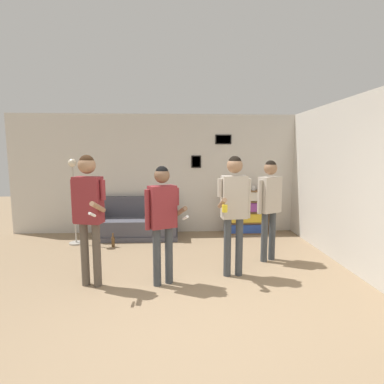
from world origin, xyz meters
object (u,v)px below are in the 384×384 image
at_px(person_watcher_holding_cup, 234,202).
at_px(bottle_on_floor, 113,242).
at_px(person_spectator_near_bookshelf, 270,200).
at_px(drinking_cup, 253,188).
at_px(person_player_foreground_left, 88,206).
at_px(couch, 138,224).
at_px(floor_lamp, 74,194).
at_px(person_player_foreground_center, 162,213).
at_px(bookshelf, 247,212).

bearing_deg(person_watcher_holding_cup, bottle_on_floor, 144.69).
bearing_deg(person_spectator_near_bookshelf, person_watcher_holding_cup, -139.84).
relative_size(person_spectator_near_bookshelf, bottle_on_floor, 6.12).
bearing_deg(drinking_cup, person_player_foreground_left, -137.96).
distance_m(couch, bottle_on_floor, 0.83).
bearing_deg(bottle_on_floor, floor_lamp, 162.83).
height_order(couch, drinking_cup, drinking_cup).
bearing_deg(person_player_foreground_center, person_player_foreground_left, 179.74).
bearing_deg(person_spectator_near_bookshelf, drinking_cup, 84.14).
xyz_separation_m(couch, person_player_foreground_center, (0.66, -2.44, 0.73)).
bearing_deg(person_player_foreground_left, person_spectator_near_bookshelf, 17.26).
height_order(person_player_foreground_center, bottle_on_floor, person_player_foreground_center).
relative_size(person_spectator_near_bookshelf, drinking_cup, 16.31).
relative_size(couch, person_player_foreground_left, 0.96).
bearing_deg(couch, person_watcher_holding_cup, -52.23).
bearing_deg(drinking_cup, person_watcher_holding_cup, -110.61).
height_order(person_player_foreground_center, person_spectator_near_bookshelf, person_spectator_near_bookshelf).
relative_size(floor_lamp, person_player_foreground_center, 1.04).
height_order(person_watcher_holding_cup, drinking_cup, person_watcher_holding_cup).
relative_size(couch, person_player_foreground_center, 1.04).
bearing_deg(bookshelf, person_player_foreground_center, -124.34).
bearing_deg(person_player_foreground_left, bookshelf, 43.31).
height_order(person_spectator_near_bookshelf, bottle_on_floor, person_spectator_near_bookshelf).
xyz_separation_m(person_player_foreground_center, person_watcher_holding_cup, (1.03, 0.25, 0.10)).
xyz_separation_m(couch, person_watcher_holding_cup, (1.69, -2.19, 0.83)).
relative_size(person_player_foreground_left, bottle_on_floor, 6.47).
xyz_separation_m(bookshelf, person_spectator_near_bookshelf, (-0.06, -1.78, 0.56)).
relative_size(bookshelf, drinking_cup, 9.44).
xyz_separation_m(couch, person_spectator_near_bookshelf, (2.41, -1.58, 0.77)).
xyz_separation_m(bookshelf, person_watcher_holding_cup, (-0.77, -2.39, 0.62)).
xyz_separation_m(bookshelf, person_player_foreground_center, (-1.80, -2.64, 0.52)).
bearing_deg(bookshelf, bottle_on_floor, -162.51).
relative_size(floor_lamp, person_player_foreground_left, 0.95).
bearing_deg(person_player_foreground_center, couch, 105.19).
height_order(couch, person_player_foreground_left, person_player_foreground_left).
xyz_separation_m(person_player_foreground_left, person_player_foreground_center, (0.99, -0.00, -0.11)).
bearing_deg(bookshelf, person_player_foreground_left, -136.69).
relative_size(floor_lamp, drinking_cup, 16.38).
distance_m(bookshelf, floor_lamp, 3.75).
bearing_deg(person_player_foreground_center, person_spectator_near_bookshelf, 26.08).
bearing_deg(person_player_foreground_left, drinking_cup, 42.04).
xyz_separation_m(person_watcher_holding_cup, person_spectator_near_bookshelf, (0.71, 0.60, -0.06)).
height_order(person_player_foreground_left, drinking_cup, person_player_foreground_left).
bearing_deg(person_watcher_holding_cup, drinking_cup, 69.39).
bearing_deg(bottle_on_floor, person_player_foreground_center, -58.54).
bearing_deg(person_watcher_holding_cup, person_player_foreground_left, -173.03).
bearing_deg(drinking_cup, bottle_on_floor, -163.21).
xyz_separation_m(person_player_foreground_left, bottle_on_floor, (-0.07, 1.73, -1.02)).
bearing_deg(bookshelf, person_spectator_near_bookshelf, -91.78).
height_order(bookshelf, person_player_foreground_left, person_player_foreground_left).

